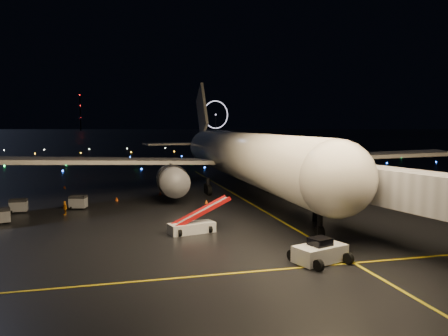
% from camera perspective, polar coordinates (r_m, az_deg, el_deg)
% --- Properties ---
extents(ground, '(2000.00, 2000.00, 0.00)m').
position_cam_1_polar(ground, '(338.05, -13.28, 3.80)').
color(ground, black).
rests_on(ground, ground).
extents(lane_centre, '(0.25, 80.00, 0.02)m').
position_cam_1_polar(lane_centre, '(56.38, 3.53, -4.65)').
color(lane_centre, gold).
rests_on(lane_centre, ground).
extents(lane_cross, '(60.00, 0.25, 0.02)m').
position_cam_1_polar(lane_cross, '(29.63, -14.03, -14.42)').
color(lane_cross, gold).
rests_on(lane_cross, ground).
extents(airliner, '(66.13, 62.85, 18.67)m').
position_cam_1_polar(airliner, '(65.87, 1.50, 5.00)').
color(airliner, beige).
rests_on(airliner, ground).
extents(pushback_tug, '(4.32, 3.14, 1.85)m').
position_cam_1_polar(pushback_tug, '(33.36, 12.42, -10.44)').
color(pushback_tug, silver).
rests_on(pushback_tug, ground).
extents(belt_loader, '(6.54, 3.12, 3.06)m').
position_cam_1_polar(belt_loader, '(41.15, -4.25, -6.37)').
color(belt_loader, silver).
rests_on(belt_loader, ground).
extents(crew_c, '(0.77, 0.99, 1.56)m').
position_cam_1_polar(crew_c, '(52.39, -20.07, -4.93)').
color(crew_c, orange).
rests_on(crew_c, ground).
extents(safety_cone_0, '(0.57, 0.57, 0.53)m').
position_cam_1_polar(safety_cone_0, '(56.33, -2.31, -4.39)').
color(safety_cone_0, '#FF5C12').
rests_on(safety_cone_0, ground).
extents(safety_cone_1, '(0.61, 0.61, 0.55)m').
position_cam_1_polar(safety_cone_1, '(63.63, -8.34, -3.28)').
color(safety_cone_1, '#FF5C12').
rests_on(safety_cone_1, ground).
extents(safety_cone_2, '(0.50, 0.50, 0.49)m').
position_cam_1_polar(safety_cone_2, '(60.01, -13.84, -3.95)').
color(safety_cone_2, '#FF5C12').
rests_on(safety_cone_2, ground).
extents(safety_cone_3, '(0.55, 0.55, 0.48)m').
position_cam_1_polar(safety_cone_3, '(73.95, -20.12, -2.34)').
color(safety_cone_3, '#FF5C12').
rests_on(safety_cone_3, ground).
extents(ferris_wheel, '(49.33, 16.80, 52.00)m').
position_cam_1_polar(ferris_wheel, '(777.92, -1.09, 6.84)').
color(ferris_wheel, black).
rests_on(ferris_wheel, ground).
extents(radio_mast, '(1.80, 1.80, 64.00)m').
position_cam_1_polar(radio_mast, '(780.13, -18.26, 6.99)').
color(radio_mast, black).
rests_on(radio_mast, ground).
extents(taxiway_lights, '(164.00, 92.00, 0.36)m').
position_cam_1_polar(taxiway_lights, '(144.28, -12.13, 1.60)').
color(taxiway_lights, black).
rests_on(taxiway_lights, ground).
extents(baggage_cart_0, '(2.18, 1.77, 1.62)m').
position_cam_1_polar(baggage_cart_0, '(55.50, -18.50, -4.27)').
color(baggage_cart_0, gray).
rests_on(baggage_cart_0, ground).
extents(baggage_cart_1, '(2.17, 1.77, 1.60)m').
position_cam_1_polar(baggage_cart_1, '(50.41, -27.21, -5.60)').
color(baggage_cart_1, gray).
rests_on(baggage_cart_1, ground).
extents(baggage_cart_2, '(1.87, 1.33, 1.57)m').
position_cam_1_polar(baggage_cart_2, '(55.77, -25.25, -4.50)').
color(baggage_cart_2, gray).
rests_on(baggage_cart_2, ground).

